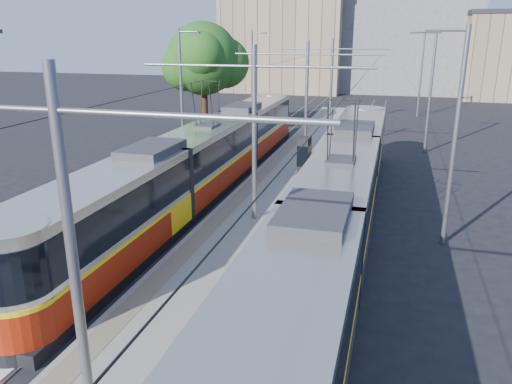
% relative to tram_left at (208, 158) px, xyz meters
% --- Properties ---
extents(ground, '(160.00, 160.00, 0.00)m').
position_rel_tram_left_xyz_m(ground, '(3.60, -12.10, -1.71)').
color(ground, black).
rests_on(ground, ground).
extents(platform, '(4.00, 50.00, 0.30)m').
position_rel_tram_left_xyz_m(platform, '(3.60, 4.90, -1.56)').
color(platform, gray).
rests_on(platform, ground).
extents(tactile_strip_left, '(0.70, 50.00, 0.01)m').
position_rel_tram_left_xyz_m(tactile_strip_left, '(2.15, 4.90, -1.40)').
color(tactile_strip_left, gray).
rests_on(tactile_strip_left, platform).
extents(tactile_strip_right, '(0.70, 50.00, 0.01)m').
position_rel_tram_left_xyz_m(tactile_strip_right, '(5.05, 4.90, -1.40)').
color(tactile_strip_right, gray).
rests_on(tactile_strip_right, platform).
extents(rails, '(8.71, 70.00, 0.03)m').
position_rel_tram_left_xyz_m(rails, '(3.60, 4.90, -1.69)').
color(rails, gray).
rests_on(rails, ground).
extents(tram_left, '(2.43, 29.94, 5.50)m').
position_rel_tram_left_xyz_m(tram_left, '(0.00, 0.00, 0.00)').
color(tram_left, black).
rests_on(tram_left, ground).
extents(tram_right, '(2.43, 30.14, 5.50)m').
position_rel_tram_left_xyz_m(tram_right, '(7.20, -5.42, 0.15)').
color(tram_right, black).
rests_on(tram_right, ground).
extents(catenary, '(9.20, 70.00, 7.00)m').
position_rel_tram_left_xyz_m(catenary, '(3.60, 2.05, 2.82)').
color(catenary, slate).
rests_on(catenary, platform).
extents(street_lamps, '(15.18, 38.22, 8.00)m').
position_rel_tram_left_xyz_m(street_lamps, '(3.60, 8.90, 2.47)').
color(street_lamps, slate).
rests_on(street_lamps, ground).
extents(shelter, '(0.65, 0.99, 2.12)m').
position_rel_tram_left_xyz_m(shelter, '(4.46, 2.75, -0.30)').
color(shelter, black).
rests_on(shelter, platform).
extents(tree, '(5.92, 5.47, 8.59)m').
position_rel_tram_left_xyz_m(tree, '(-4.78, 13.15, 4.10)').
color(tree, '#382314').
rests_on(tree, ground).
extents(building_left, '(16.32, 12.24, 13.43)m').
position_rel_tram_left_xyz_m(building_left, '(-6.40, 47.90, 5.02)').
color(building_left, gray).
rests_on(building_left, ground).
extents(building_centre, '(18.36, 14.28, 17.50)m').
position_rel_tram_left_xyz_m(building_centre, '(9.60, 51.90, 7.05)').
color(building_centre, gray).
rests_on(building_centre, ground).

